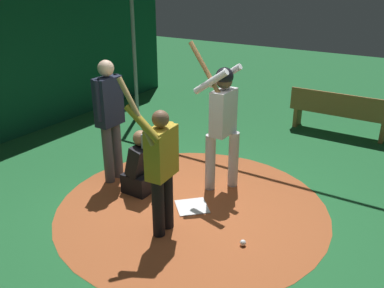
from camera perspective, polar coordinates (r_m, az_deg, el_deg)
The scene contains 10 objects.
ground_plane at distance 5.78m, azimuth 0.00°, elevation -8.72°, with size 25.89×25.89×0.00m, color #216633.
dirt_circle at distance 5.78m, azimuth 0.00°, elevation -8.70°, with size 3.72×3.72×0.01m, color #AD562D.
home_plate at distance 5.78m, azimuth 0.00°, elevation -8.62°, with size 0.42×0.42×0.01m, color white.
batter at distance 5.87m, azimuth 4.21°, elevation 3.73°, with size 0.68×0.49×2.15m.
catcher at distance 6.04m, azimuth -6.95°, elevation -3.34°, with size 0.58×0.40×0.97m.
umpire at distance 6.24m, azimuth -11.30°, elevation 3.99°, with size 0.23×0.49×1.87m.
visitor at distance 4.87m, azimuth -4.31°, elevation -2.86°, with size 0.54×0.52×1.97m.
cage_frame at distance 4.99m, azimuth 0.00°, elevation 13.97°, with size 6.38×5.40×3.18m.
bench at distance 8.68m, azimuth 19.62°, elevation 4.17°, with size 1.93×0.36×0.85m.
baseball_0 at distance 5.07m, azimuth 7.03°, elevation -13.35°, with size 0.07×0.07×0.07m, color white.
Camera 1 is at (2.65, -4.17, 3.01)m, focal length 38.70 mm.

